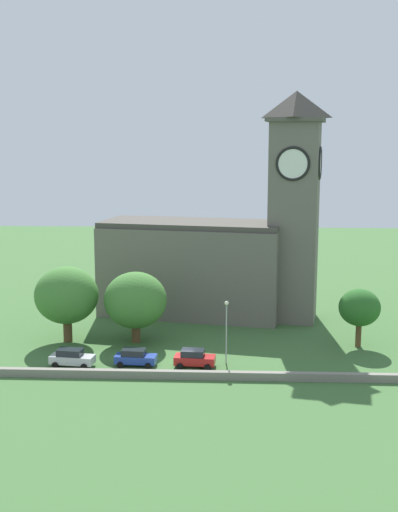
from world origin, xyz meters
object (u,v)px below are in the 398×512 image
object	(u,v)px
tree_churchyard	(135,300)
car_blue	(135,357)
car_silver	(72,358)
church	(218,252)
streetlamp_west_mid	(226,322)
tree_by_tower	(67,295)
tree_riverside_west	(360,308)
car_red	(194,358)

from	to	relation	value
tree_churchyard	car_blue	bearing A→B (deg)	-82.52
tree_churchyard	car_silver	bearing A→B (deg)	-122.18
car_silver	tree_churchyard	bearing A→B (deg)	57.82
church	tree_churchyard	xyz separation A→B (m)	(-9.37, -12.94, -3.58)
streetlamp_west_mid	tree_by_tower	distance (m)	19.93
tree_by_tower	tree_riverside_west	distance (m)	33.79
church	streetlamp_west_mid	world-z (taller)	church
car_silver	car_blue	distance (m)	6.62
car_silver	tree_riverside_west	distance (m)	32.49
church	car_blue	world-z (taller)	church
church	car_red	world-z (taller)	church
church	streetlamp_west_mid	distance (m)	20.45
car_blue	car_silver	bearing A→B (deg)	-175.46
church	car_silver	world-z (taller)	church
car_silver	streetlamp_west_mid	world-z (taller)	streetlamp_west_mid
car_red	streetlamp_west_mid	distance (m)	5.07
tree_churchyard	church	bearing A→B (deg)	54.07
church	tree_riverside_west	world-z (taller)	church
church	tree_riverside_west	bearing A→B (deg)	-39.64
streetlamp_west_mid	church	bearing A→B (deg)	93.52
car_silver	tree_by_tower	bearing A→B (deg)	106.36
car_silver	tree_churchyard	distance (m)	11.13
streetlamp_west_mid	tree_churchyard	size ratio (longest dim) A/B	0.81
car_blue	tree_churchyard	xyz separation A→B (m)	(-1.08, 8.24, 4.13)
church	car_blue	size ratio (longest dim) A/B	6.81
car_red	church	bearing A→B (deg)	84.40
tree_by_tower	tree_churchyard	bearing A→B (deg)	0.93
car_red	tree_riverside_west	xyz separation A→B (m)	(18.43, 7.72, 3.65)
car_red	car_blue	bearing A→B (deg)	179.16
car_red	tree_riverside_west	distance (m)	20.31
church	car_blue	bearing A→B (deg)	-111.39
tree_churchyard	tree_riverside_west	distance (m)	25.73
church	tree_churchyard	distance (m)	16.37
car_silver	tree_churchyard	size ratio (longest dim) A/B	0.57
tree_by_tower	car_blue	bearing A→B (deg)	-41.60
car_silver	car_red	size ratio (longest dim) A/B	1.09
car_blue	tree_by_tower	xyz separation A→B (m)	(-9.13, 8.11, 4.66)
church	tree_by_tower	world-z (taller)	church
car_silver	tree_churchyard	world-z (taller)	tree_churchyard
church	car_silver	distance (m)	27.41
car_blue	tree_riverside_west	world-z (taller)	tree_riverside_west
car_red	tree_churchyard	world-z (taller)	tree_churchyard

